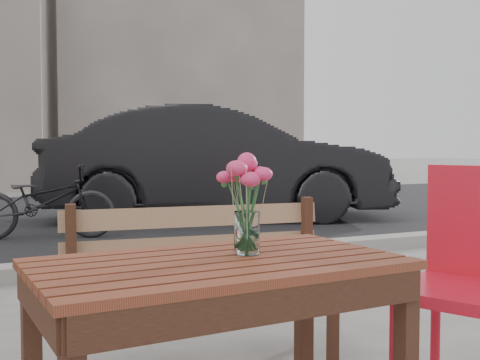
# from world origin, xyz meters

# --- Properties ---
(street) EXTENTS (30.00, 8.12, 0.12)m
(street) POSITION_xyz_m (0.00, 5.06, 0.03)
(street) COLOR black
(street) RESTS_ON ground
(main_table) EXTENTS (1.12, 0.69, 0.67)m
(main_table) POSITION_xyz_m (-0.05, -0.10, 0.56)
(main_table) COLOR #5C2D18
(main_table) RESTS_ON ground
(main_bench) EXTENTS (1.28, 0.51, 0.77)m
(main_bench) POSITION_xyz_m (0.25, 0.81, 0.47)
(main_bench) COLOR #8D6949
(main_bench) RESTS_ON ground
(red_chair) EXTENTS (0.61, 0.61, 0.93)m
(red_chair) POSITION_xyz_m (1.00, -0.09, 0.54)
(red_chair) COLOR red
(red_chair) RESTS_ON ground
(main_vase) EXTENTS (0.17, 0.17, 0.32)m
(main_vase) POSITION_xyz_m (0.06, -0.06, 0.87)
(main_vase) COLOR white
(main_vase) RESTS_ON main_table
(parked_car) EXTENTS (4.96, 3.11, 1.54)m
(parked_car) POSITION_xyz_m (2.52, 5.97, 0.77)
(parked_car) COLOR black
(parked_car) RESTS_ON ground
(bicycle) EXTENTS (1.65, 0.95, 0.82)m
(bicycle) POSITION_xyz_m (0.07, 5.09, 0.41)
(bicycle) COLOR black
(bicycle) RESTS_ON ground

